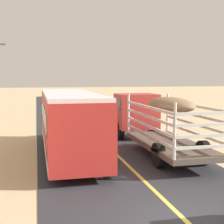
% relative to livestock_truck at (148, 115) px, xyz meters
% --- Properties ---
extents(ground_plane, '(240.00, 240.00, 0.00)m').
position_rel_livestock_truck_xyz_m(ground_plane, '(-2.30, -9.66, -1.79)').
color(ground_plane, '#CCB284').
extents(road_surface, '(8.00, 120.00, 0.02)m').
position_rel_livestock_truck_xyz_m(road_surface, '(-2.30, -9.66, -1.78)').
color(road_surface, '#2D2D33').
rests_on(road_surface, ground).
extents(road_centre_line, '(0.16, 117.60, 0.00)m').
position_rel_livestock_truck_xyz_m(road_centre_line, '(-2.30, -9.66, -1.77)').
color(road_centre_line, '#D8CC4C').
rests_on(road_centre_line, road_surface).
extents(livestock_truck, '(2.53, 9.70, 3.02)m').
position_rel_livestock_truck_xyz_m(livestock_truck, '(0.00, 0.00, 0.00)').
color(livestock_truck, '#B2332D').
rests_on(livestock_truck, road_surface).
extents(bus, '(2.54, 10.00, 3.21)m').
position_rel_livestock_truck_xyz_m(bus, '(-4.67, -1.36, -0.04)').
color(bus, red).
rests_on(bus, road_surface).
extents(car_far, '(1.90, 4.62, 1.93)m').
position_rel_livestock_truck_xyz_m(car_far, '(-1.09, 32.08, -0.70)').
color(car_far, '#B2261E').
rests_on(car_far, road_surface).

